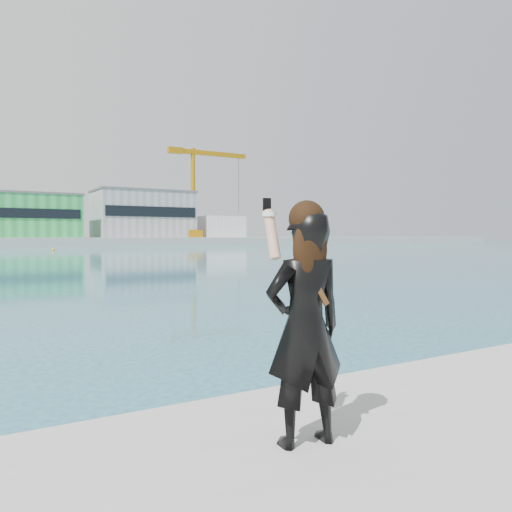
{
  "coord_description": "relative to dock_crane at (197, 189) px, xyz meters",
  "views": [
    {
      "loc": [
        -1.89,
        -3.2,
        2.32
      ],
      "look_at": [
        0.24,
        0.41,
        2.15
      ],
      "focal_mm": 35.0,
      "sensor_mm": 36.0,
      "label": 1
    }
  ],
  "objects": [
    {
      "name": "warehouse_green",
      "position": [
        -45.2,
        5.98,
        -7.81
      ],
      "size": [
        30.6,
        16.36,
        10.5
      ],
      "color": "green",
      "rests_on": "far_quay"
    },
    {
      "name": "flagpole_right",
      "position": [
        -31.11,
        -1.0,
        -8.53
      ],
      "size": [
        1.28,
        0.16,
        8.0
      ],
      "color": "silver",
      "rests_on": "far_quay"
    },
    {
      "name": "warehouse_grey_right",
      "position": [
        -13.2,
        5.98,
        -6.8
      ],
      "size": [
        25.5,
        15.35,
        12.5
      ],
      "color": "gray",
      "rests_on": "far_quay"
    },
    {
      "name": "buoy_near",
      "position": [
        -42.51,
        -38.92,
        -15.07
      ],
      "size": [
        0.5,
        0.5,
        0.5
      ],
      "primitive_type": "sphere",
      "color": "yellow",
      "rests_on": "ground"
    },
    {
      "name": "ancillary_shed",
      "position": [
        8.8,
        4.0,
        -10.07
      ],
      "size": [
        12.0,
        10.0,
        6.0
      ],
      "primitive_type": "cube",
      "color": "silver",
      "rests_on": "far_quay"
    },
    {
      "name": "dock_crane",
      "position": [
        0.0,
        0.0,
        0.0
      ],
      "size": [
        23.0,
        4.0,
        24.0
      ],
      "color": "#C97F0B",
      "rests_on": "far_quay"
    },
    {
      "name": "woman",
      "position": [
        -52.97,
        -122.29,
        -13.36
      ],
      "size": [
        0.66,
        0.47,
        1.8
      ],
      "rotation": [
        0.0,
        0.0,
        3.04
      ],
      "color": "black",
      "rests_on": "near_quay"
    }
  ]
}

